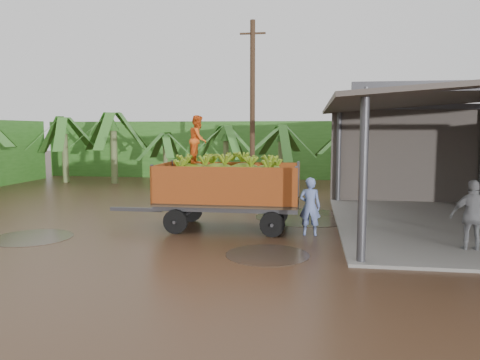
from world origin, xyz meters
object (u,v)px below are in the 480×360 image
object	(u,v)px
banana_trailer	(228,187)
utility_pole	(252,108)
man_grey	(473,216)
man_blue	(310,206)

from	to	relation	value
banana_trailer	utility_pole	world-z (taller)	utility_pole
man_grey	utility_pole	distance (m)	12.32
banana_trailer	utility_pole	distance (m)	8.37
man_grey	utility_pole	xyz separation A→B (m)	(-6.75, 9.81, 3.19)
banana_trailer	man_grey	world-z (taller)	banana_trailer
man_grey	utility_pole	size ratio (longest dim) A/B	0.23
man_blue	man_grey	world-z (taller)	man_grey
utility_pole	man_grey	bearing A→B (deg)	-55.47
man_blue	man_grey	xyz separation A→B (m)	(4.02, -1.37, 0.07)
banana_trailer	man_grey	xyz separation A→B (m)	(6.53, -1.92, -0.40)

